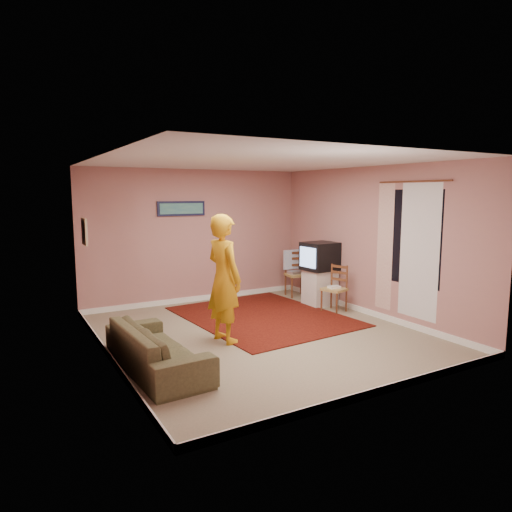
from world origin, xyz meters
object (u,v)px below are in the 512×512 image
sofa (157,348)px  chair_b (334,284)px  person (224,278)px  chair_a (297,269)px  crt_tv (320,256)px  tv_cabinet (320,287)px

sofa → chair_b: bearing=-76.4°
sofa → person: (1.19, 0.57, 0.65)m
chair_b → sofa: chair_b is taller
chair_a → person: 3.23m
crt_tv → person: size_ratio=0.36×
crt_tv → person: 2.77m
person → chair_a: bearing=-62.6°
sofa → person: 1.47m
tv_cabinet → crt_tv: bearing=-176.2°
chair_a → tv_cabinet: bearing=-81.9°
person → chair_b: bearing=-86.8°
chair_a → chair_b: chair_a is taller
tv_cabinet → person: 2.83m
tv_cabinet → crt_tv: (-0.01, -0.00, 0.61)m
crt_tv → sofa: size_ratio=0.35×
crt_tv → chair_a: bearing=83.5°
chair_b → sofa: size_ratio=0.25×
crt_tv → chair_a: crt_tv is taller
chair_a → chair_b: 1.39m
chair_a → crt_tv: bearing=-82.3°
tv_cabinet → chair_a: size_ratio=1.34×
tv_cabinet → chair_b: (-0.10, -0.55, 0.18)m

